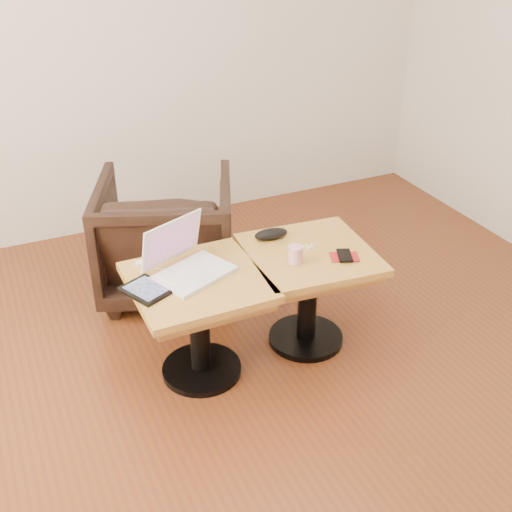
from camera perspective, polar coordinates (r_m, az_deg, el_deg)
name	(u,v)px	position (r m, az deg, el deg)	size (l,w,h in m)	color
room_shell	(275,142)	(2.28, 1.73, 10.11)	(4.52, 4.52, 2.71)	#5F2A18
side_table_left	(198,303)	(3.05, -5.16, -4.22)	(0.61, 0.61, 0.55)	black
side_table_right	(309,275)	(3.27, 4.71, -1.66)	(0.66, 0.66, 0.55)	black
laptop	(187,263)	(3.01, -6.18, -0.60)	(0.44, 0.41, 0.25)	white
tablet	(146,290)	(2.92, -9.71, -2.97)	(0.24, 0.26, 0.02)	black
charging_adapter	(140,264)	(3.11, -10.26, -0.67)	(0.04, 0.04, 0.02)	white
glasses_case	(271,234)	(3.29, 1.35, 1.97)	(0.18, 0.08, 0.06)	black
striped_cup	(295,254)	(3.08, 3.53, 0.14)	(0.07, 0.07, 0.09)	#E44789
earbuds_tangle	(310,246)	(3.23, 4.86, 0.85)	(0.07, 0.05, 0.01)	white
phone_on_sleeve	(345,256)	(3.16, 7.88, -0.02)	(0.16, 0.14, 0.02)	maroon
armchair	(167,236)	(3.79, -7.95, 1.76)	(0.76, 0.78, 0.71)	black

